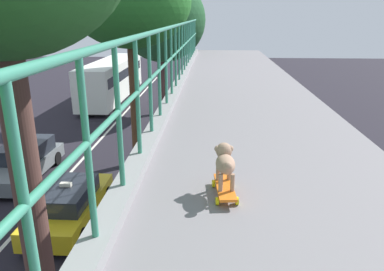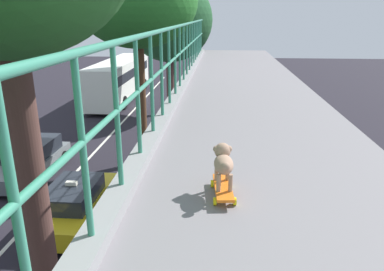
{
  "view_description": "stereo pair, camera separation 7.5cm",
  "coord_description": "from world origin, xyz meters",
  "px_view_note": "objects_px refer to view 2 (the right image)",
  "views": [
    {
      "loc": [
        0.49,
        -0.13,
        6.61
      ],
      "look_at": [
        0.29,
        3.35,
        5.45
      ],
      "focal_mm": 34.31,
      "sensor_mm": 36.0,
      "label": 1
    },
    {
      "loc": [
        0.56,
        -0.13,
        6.61
      ],
      "look_at": [
        0.29,
        3.35,
        5.45
      ],
      "focal_mm": 34.31,
      "sensor_mm": 36.0,
      "label": 2
    }
  ],
  "objects_px": {
    "car_grey_sixth": "(31,160)",
    "car_yellow_cab_fifth": "(75,203)",
    "city_bus": "(120,77)",
    "small_dog": "(223,161)",
    "toy_skateboard": "(223,188)"
  },
  "relations": [
    {
      "from": "car_yellow_cab_fifth",
      "to": "car_grey_sixth",
      "type": "relative_size",
      "value": 0.93
    },
    {
      "from": "car_grey_sixth",
      "to": "city_bus",
      "type": "distance_m",
      "value": 15.03
    },
    {
      "from": "city_bus",
      "to": "toy_skateboard",
      "type": "xyz_separation_m",
      "value": [
        8.2,
        -26.18,
        3.44
      ]
    },
    {
      "from": "car_grey_sixth",
      "to": "small_dog",
      "type": "relative_size",
      "value": 11.18
    },
    {
      "from": "car_grey_sixth",
      "to": "city_bus",
      "type": "height_order",
      "value": "city_bus"
    },
    {
      "from": "car_grey_sixth",
      "to": "city_bus",
      "type": "relative_size",
      "value": 0.38
    },
    {
      "from": "car_yellow_cab_fifth",
      "to": "car_grey_sixth",
      "type": "xyz_separation_m",
      "value": [
        -3.32,
        3.52,
        0.02
      ]
    },
    {
      "from": "toy_skateboard",
      "to": "small_dog",
      "type": "xyz_separation_m",
      "value": [
        -0.0,
        0.04,
        0.23
      ]
    },
    {
      "from": "car_grey_sixth",
      "to": "car_yellow_cab_fifth",
      "type": "bearing_deg",
      "value": -46.61
    },
    {
      "from": "small_dog",
      "to": "city_bus",
      "type": "bearing_deg",
      "value": 107.42
    },
    {
      "from": "city_bus",
      "to": "small_dog",
      "type": "bearing_deg",
      "value": -72.58
    },
    {
      "from": "city_bus",
      "to": "toy_skateboard",
      "type": "height_order",
      "value": "toy_skateboard"
    },
    {
      "from": "car_yellow_cab_fifth",
      "to": "small_dog",
      "type": "xyz_separation_m",
      "value": [
        4.75,
        -7.63,
        4.78
      ]
    },
    {
      "from": "toy_skateboard",
      "to": "car_grey_sixth",
      "type": "bearing_deg",
      "value": 125.84
    },
    {
      "from": "car_grey_sixth",
      "to": "small_dog",
      "type": "xyz_separation_m",
      "value": [
        8.08,
        -11.14,
        4.75
      ]
    }
  ]
}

